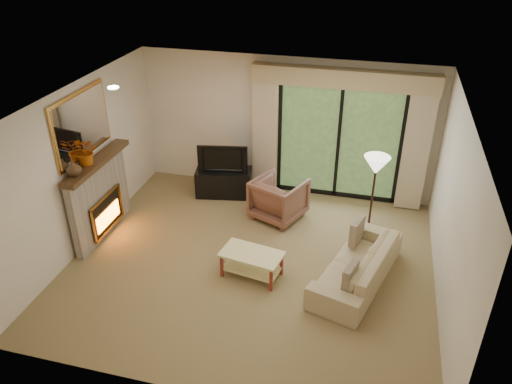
% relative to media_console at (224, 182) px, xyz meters
% --- Properties ---
extents(floor, '(5.50, 5.50, 0.00)m').
position_rel_media_console_xyz_m(floor, '(1.06, -1.95, -0.26)').
color(floor, olive).
rests_on(floor, ground).
extents(ceiling, '(5.50, 5.50, 0.00)m').
position_rel_media_console_xyz_m(ceiling, '(1.06, -1.95, 2.34)').
color(ceiling, white).
rests_on(ceiling, ground).
extents(wall_back, '(5.00, 0.00, 5.00)m').
position_rel_media_console_xyz_m(wall_back, '(1.06, 0.55, 1.04)').
color(wall_back, beige).
rests_on(wall_back, ground).
extents(wall_front, '(5.00, 0.00, 5.00)m').
position_rel_media_console_xyz_m(wall_front, '(1.06, -4.45, 1.04)').
color(wall_front, beige).
rests_on(wall_front, ground).
extents(wall_left, '(0.00, 5.00, 5.00)m').
position_rel_media_console_xyz_m(wall_left, '(-1.69, -1.95, 1.04)').
color(wall_left, beige).
rests_on(wall_left, ground).
extents(wall_right, '(0.00, 5.00, 5.00)m').
position_rel_media_console_xyz_m(wall_right, '(3.81, -1.95, 1.04)').
color(wall_right, beige).
rests_on(wall_right, ground).
extents(fireplace, '(0.24, 1.70, 1.37)m').
position_rel_media_console_xyz_m(fireplace, '(-1.57, -1.75, 0.42)').
color(fireplace, gray).
rests_on(fireplace, floor).
extents(mirror, '(0.07, 1.45, 1.02)m').
position_rel_media_console_xyz_m(mirror, '(-1.66, -1.75, 1.69)').
color(mirror, '#C48837').
rests_on(mirror, wall_left).
extents(sliding_door, '(2.26, 0.10, 2.16)m').
position_rel_media_console_xyz_m(sliding_door, '(2.06, 0.50, 0.84)').
color(sliding_door, black).
rests_on(sliding_door, floor).
extents(curtain_left, '(0.45, 0.18, 2.35)m').
position_rel_media_console_xyz_m(curtain_left, '(0.71, 0.39, 0.94)').
color(curtain_left, tan).
rests_on(curtain_left, floor).
extents(curtain_right, '(0.45, 0.18, 2.35)m').
position_rel_media_console_xyz_m(curtain_right, '(3.41, 0.39, 0.94)').
color(curtain_right, tan).
rests_on(curtain_right, floor).
extents(cornice, '(3.20, 0.24, 0.32)m').
position_rel_media_console_xyz_m(cornice, '(2.06, 0.41, 2.06)').
color(cornice, tan).
rests_on(cornice, wall_back).
extents(media_console, '(1.12, 0.66, 0.52)m').
position_rel_media_console_xyz_m(media_console, '(0.00, 0.00, 0.00)').
color(media_console, black).
rests_on(media_console, floor).
extents(tv, '(0.93, 0.29, 0.53)m').
position_rel_media_console_xyz_m(tv, '(0.00, 0.00, 0.53)').
color(tv, black).
rests_on(tv, media_console).
extents(armchair, '(1.06, 1.08, 0.76)m').
position_rel_media_console_xyz_m(armchair, '(1.18, -0.53, 0.12)').
color(armchair, brown).
rests_on(armchair, floor).
extents(sofa, '(1.29, 2.11, 0.58)m').
position_rel_media_console_xyz_m(sofa, '(2.67, -1.98, 0.03)').
color(sofa, tan).
rests_on(sofa, floor).
extents(pillow_near, '(0.20, 0.39, 0.38)m').
position_rel_media_console_xyz_m(pillow_near, '(2.60, -2.55, 0.23)').
color(pillow_near, '#4D3329').
rests_on(pillow_near, sofa).
extents(pillow_far, '(0.21, 0.42, 0.40)m').
position_rel_media_console_xyz_m(pillow_far, '(2.60, -1.41, 0.24)').
color(pillow_far, '#4D3329').
rests_on(pillow_far, sofa).
extents(coffee_table, '(0.97, 0.64, 0.41)m').
position_rel_media_console_xyz_m(coffee_table, '(1.15, -2.24, -0.06)').
color(coffee_table, beige).
rests_on(coffee_table, floor).
extents(floor_lamp, '(0.53, 0.53, 1.52)m').
position_rel_media_console_xyz_m(floor_lamp, '(2.77, -0.84, 0.50)').
color(floor_lamp, beige).
rests_on(floor_lamp, floor).
extents(vase, '(0.24, 0.24, 0.24)m').
position_rel_media_console_xyz_m(vase, '(-1.55, -2.30, 1.23)').
color(vase, '#402C18').
rests_on(vase, fireplace).
extents(branches, '(0.48, 0.44, 0.45)m').
position_rel_media_console_xyz_m(branches, '(-1.55, -1.93, 1.33)').
color(branches, '#AA490C').
rests_on(branches, fireplace).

